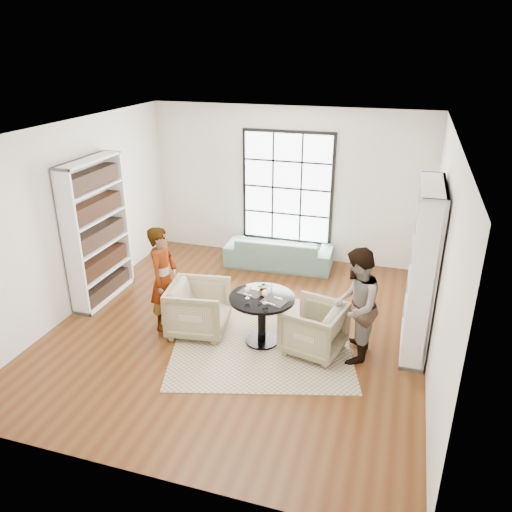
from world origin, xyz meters
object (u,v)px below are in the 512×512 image
(person_left, at_px, (164,278))
(person_right, at_px, (356,306))
(wine_glass_left, at_px, (247,290))
(flower_centerpiece, at_px, (264,288))
(pedestal_table, at_px, (262,310))
(wine_glass_right, at_px, (265,294))
(sofa, at_px, (279,251))
(armchair_right, at_px, (314,328))
(armchair_left, at_px, (199,308))

(person_left, height_order, person_right, person_right)
(wine_glass_left, relative_size, flower_centerpiece, 0.89)
(pedestal_table, relative_size, wine_glass_right, 4.59)
(sofa, relative_size, wine_glass_right, 10.09)
(sofa, relative_size, person_right, 1.27)
(wine_glass_right, bearing_deg, sofa, 100.72)
(armchair_right, relative_size, wine_glass_left, 4.44)
(armchair_right, bearing_deg, wine_glass_left, -70.02)
(armchair_left, xyz_separation_m, wine_glass_left, (0.81, -0.12, 0.49))
(armchair_right, relative_size, flower_centerpiece, 3.95)
(armchair_right, distance_m, person_right, 0.71)
(armchair_left, relative_size, armchair_right, 1.08)
(person_left, bearing_deg, wine_glass_left, -95.68)
(sofa, distance_m, wine_glass_right, 3.01)
(sofa, bearing_deg, flower_centerpiece, 97.40)
(armchair_right, relative_size, person_right, 0.49)
(wine_glass_left, bearing_deg, person_left, 174.85)
(pedestal_table, xyz_separation_m, armchair_left, (-0.99, 0.02, -0.15))
(sofa, height_order, person_right, person_right)
(sofa, relative_size, armchair_left, 2.39)
(wine_glass_right, bearing_deg, person_right, 8.04)
(armchair_right, distance_m, wine_glass_left, 1.08)
(wine_glass_right, bearing_deg, armchair_left, 170.43)
(armchair_right, height_order, person_right, person_right)
(armchair_left, bearing_deg, wine_glass_right, -107.61)
(wine_glass_right, xyz_separation_m, flower_centerpiece, (-0.08, 0.23, -0.05))
(pedestal_table, height_order, wine_glass_left, wine_glass_left)
(pedestal_table, xyz_separation_m, armchair_right, (0.76, 0.01, -0.18))
(pedestal_table, bearing_deg, wine_glass_right, -60.61)
(person_left, bearing_deg, armchair_left, -90.53)
(armchair_left, height_order, armchair_right, armchair_left)
(sofa, bearing_deg, person_right, 120.38)
(armchair_right, bearing_deg, pedestal_table, -76.02)
(pedestal_table, height_order, armchair_left, armchair_left)
(armchair_right, xyz_separation_m, person_left, (-2.30, 0.01, 0.45))
(sofa, height_order, wine_glass_left, wine_glass_left)
(pedestal_table, bearing_deg, armchair_left, 178.76)
(armchair_left, height_order, flower_centerpiece, flower_centerpiece)
(pedestal_table, height_order, flower_centerpiece, flower_centerpiece)
(armchair_right, height_order, wine_glass_left, wine_glass_left)
(person_right, bearing_deg, pedestal_table, -88.22)
(person_right, relative_size, wine_glass_left, 9.01)
(sofa, height_order, armchair_right, armchair_right)
(person_left, relative_size, flower_centerpiece, 8.00)
(pedestal_table, relative_size, wine_glass_left, 5.21)
(person_left, height_order, wine_glass_left, person_left)
(pedestal_table, bearing_deg, wine_glass_left, -151.08)
(pedestal_table, bearing_deg, flower_centerpiece, 84.54)
(sofa, relative_size, person_left, 1.27)
(person_right, xyz_separation_m, flower_centerpiece, (-1.30, 0.06, 0.04))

